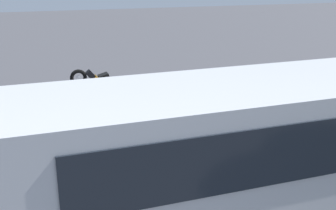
{
  "coord_description": "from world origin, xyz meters",
  "views": [
    {
      "loc": [
        3.43,
        11.95,
        5.29
      ],
      "look_at": [
        -0.1,
        -0.02,
        1.1
      ],
      "focal_mm": 45.32,
      "sensor_mm": 36.0,
      "label": 1
    }
  ],
  "objects_px": {
    "tour_bus": "(282,157)",
    "spectator_centre": "(217,131)",
    "spectator_far_left": "(288,127)",
    "spectator_left": "(253,129)",
    "stunt_motorcycle": "(99,86)",
    "traffic_cone": "(152,112)",
    "spectator_right": "(188,138)",
    "spectator_far_right": "(153,142)"
  },
  "relations": [
    {
      "from": "spectator_far_left",
      "to": "spectator_centre",
      "type": "height_order",
      "value": "spectator_centre"
    },
    {
      "from": "stunt_motorcycle",
      "to": "spectator_centre",
      "type": "bearing_deg",
      "value": 114.51
    },
    {
      "from": "spectator_far_right",
      "to": "stunt_motorcycle",
      "type": "height_order",
      "value": "stunt_motorcycle"
    },
    {
      "from": "spectator_centre",
      "to": "spectator_far_right",
      "type": "relative_size",
      "value": 1.02
    },
    {
      "from": "spectator_right",
      "to": "traffic_cone",
      "type": "height_order",
      "value": "spectator_right"
    },
    {
      "from": "spectator_right",
      "to": "spectator_centre",
      "type": "bearing_deg",
      "value": -168.85
    },
    {
      "from": "spectator_far_left",
      "to": "spectator_centre",
      "type": "relative_size",
      "value": 0.96
    },
    {
      "from": "spectator_far_right",
      "to": "spectator_left",
      "type": "bearing_deg",
      "value": -178.23
    },
    {
      "from": "spectator_far_left",
      "to": "spectator_far_right",
      "type": "height_order",
      "value": "spectator_far_right"
    },
    {
      "from": "spectator_right",
      "to": "spectator_far_right",
      "type": "relative_size",
      "value": 0.99
    },
    {
      "from": "spectator_far_left",
      "to": "spectator_centre",
      "type": "bearing_deg",
      "value": -5.13
    },
    {
      "from": "spectator_left",
      "to": "spectator_right",
      "type": "xyz_separation_m",
      "value": [
        1.89,
        0.09,
        0.01
      ]
    },
    {
      "from": "spectator_left",
      "to": "spectator_far_right",
      "type": "xyz_separation_m",
      "value": [
        2.81,
        0.09,
        0.01
      ]
    },
    {
      "from": "spectator_right",
      "to": "spectator_far_right",
      "type": "height_order",
      "value": "spectator_far_right"
    },
    {
      "from": "tour_bus",
      "to": "stunt_motorcycle",
      "type": "distance_m",
      "value": 8.69
    },
    {
      "from": "spectator_far_left",
      "to": "spectator_far_right",
      "type": "relative_size",
      "value": 0.98
    },
    {
      "from": "tour_bus",
      "to": "spectator_far_left",
      "type": "height_order",
      "value": "tour_bus"
    },
    {
      "from": "spectator_centre",
      "to": "spectator_right",
      "type": "relative_size",
      "value": 1.03
    },
    {
      "from": "stunt_motorcycle",
      "to": "traffic_cone",
      "type": "distance_m",
      "value": 2.23
    },
    {
      "from": "spectator_centre",
      "to": "stunt_motorcycle",
      "type": "relative_size",
      "value": 0.92
    },
    {
      "from": "spectator_far_left",
      "to": "spectator_left",
      "type": "relative_size",
      "value": 0.99
    },
    {
      "from": "spectator_centre",
      "to": "stunt_motorcycle",
      "type": "bearing_deg",
      "value": -65.49
    },
    {
      "from": "tour_bus",
      "to": "spectator_centre",
      "type": "xyz_separation_m",
      "value": [
        0.13,
        -2.99,
        -0.59
      ]
    },
    {
      "from": "spectator_left",
      "to": "traffic_cone",
      "type": "relative_size",
      "value": 2.72
    },
    {
      "from": "spectator_left",
      "to": "spectator_centre",
      "type": "distance_m",
      "value": 1.03
    },
    {
      "from": "spectator_centre",
      "to": "spectator_right",
      "type": "distance_m",
      "value": 0.88
    },
    {
      "from": "spectator_centre",
      "to": "traffic_cone",
      "type": "distance_m",
      "value": 4.16
    },
    {
      "from": "stunt_motorcycle",
      "to": "traffic_cone",
      "type": "height_order",
      "value": "stunt_motorcycle"
    },
    {
      "from": "tour_bus",
      "to": "traffic_cone",
      "type": "xyz_separation_m",
      "value": [
        0.88,
        -7.01,
        -1.34
      ]
    },
    {
      "from": "tour_bus",
      "to": "spectator_right",
      "type": "distance_m",
      "value": 3.05
    },
    {
      "from": "spectator_right",
      "to": "stunt_motorcycle",
      "type": "relative_size",
      "value": 0.89
    },
    {
      "from": "spectator_left",
      "to": "traffic_cone",
      "type": "xyz_separation_m",
      "value": [
        1.77,
        -4.11,
        -0.71
      ]
    },
    {
      "from": "tour_bus",
      "to": "spectator_left",
      "type": "distance_m",
      "value": 3.11
    },
    {
      "from": "tour_bus",
      "to": "spectator_left",
      "type": "relative_size",
      "value": 6.17
    },
    {
      "from": "stunt_motorcycle",
      "to": "spectator_left",
      "type": "bearing_deg",
      "value": 122.62
    },
    {
      "from": "spectator_far_right",
      "to": "stunt_motorcycle",
      "type": "xyz_separation_m",
      "value": [
        0.63,
        -5.47,
        0.01
      ]
    },
    {
      "from": "spectator_centre",
      "to": "spectator_far_left",
      "type": "bearing_deg",
      "value": 174.87
    },
    {
      "from": "spectator_far_right",
      "to": "tour_bus",
      "type": "bearing_deg",
      "value": 124.22
    },
    {
      "from": "spectator_far_left",
      "to": "stunt_motorcycle",
      "type": "xyz_separation_m",
      "value": [
        4.45,
        -5.48,
        0.04
      ]
    },
    {
      "from": "stunt_motorcycle",
      "to": "traffic_cone",
      "type": "relative_size",
      "value": 3.05
    },
    {
      "from": "traffic_cone",
      "to": "spectator_centre",
      "type": "bearing_deg",
      "value": 100.46
    },
    {
      "from": "tour_bus",
      "to": "traffic_cone",
      "type": "height_order",
      "value": "tour_bus"
    }
  ]
}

